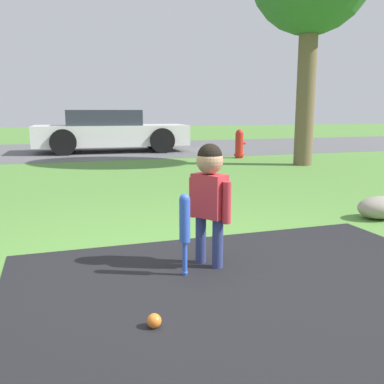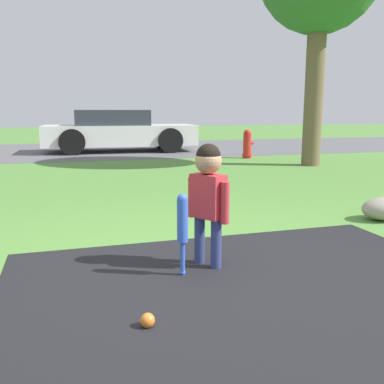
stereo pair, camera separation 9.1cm
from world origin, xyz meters
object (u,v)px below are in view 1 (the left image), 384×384
Objects in this scene: fire_hydrant at (239,144)px; parked_car at (110,131)px; sports_ball at (154,321)px; baseball_bat at (185,223)px; child at (210,188)px.

parked_car is at bearing 135.89° from fire_hydrant.
sports_ball is at bearing -93.34° from parked_car.
baseball_bat is 0.82m from sports_ball.
baseball_bat is 0.84× the size of fire_hydrant.
child is at bearing -116.15° from fire_hydrant.
fire_hydrant reaches higher than baseball_bat.
sports_ball is 8.45m from fire_hydrant.
child is at bearing 52.50° from sports_ball.
fire_hydrant reaches higher than sports_ball.
baseball_bat is at bearing 60.05° from sports_ball.
child is 9.41m from parked_car.
parked_car reaches higher than child.
sports_ball is 10.25m from parked_car.
child reaches higher than fire_hydrant.
sports_ball is at bearing -119.95° from baseball_bat.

